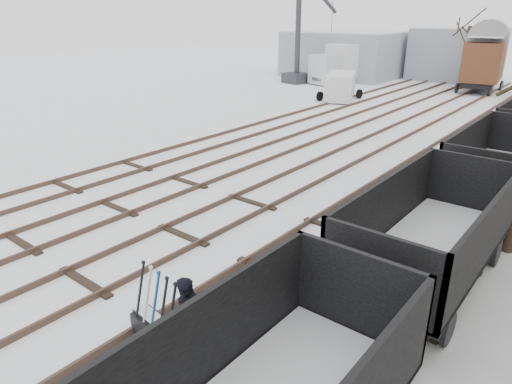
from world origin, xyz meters
TOP-DOWN VIEW (x-y plane):
  - ground at (0.00, 0.00)m, footprint 120.00×120.00m
  - tracks at (-0.00, 13.67)m, footprint 13.90×52.00m
  - shed_left at (-13.00, 36.00)m, footprint 10.00×8.00m
  - shed_right at (-4.00, 40.00)m, footprint 7.00×6.00m
  - ground_frame at (2.91, -0.26)m, footprint 1.34×0.57m
  - worker at (3.66, -0.16)m, footprint 0.50×0.66m
  - freight_wagon_b at (6.00, 4.88)m, footprint 2.28×5.71m
  - freight_wagon_c at (6.00, 11.28)m, footprint 2.28×5.71m
  - box_van_wagon at (-0.32, 34.25)m, footprint 3.57×5.71m
  - lorry at (-10.73, 32.25)m, footprint 3.66×7.42m
  - panel_van at (-7.00, 24.34)m, footprint 3.28×4.46m
  - crane at (-13.98, 29.48)m, footprint 2.25×5.64m
  - tree_far_left at (-1.84, 34.69)m, footprint 0.30×0.30m

SIDE VIEW (x-z plane):
  - ground at x=0.00m, z-range 0.00..0.00m
  - tracks at x=0.00m, z-range -0.01..0.16m
  - ground_frame at x=2.91m, z-range -0.46..1.03m
  - worker at x=3.66m, z-range 0.00..1.65m
  - freight_wagon_b at x=6.00m, z-range -0.27..2.06m
  - freight_wagon_c at x=6.00m, z-range -0.27..2.06m
  - panel_van at x=-7.00m, z-range 0.04..1.84m
  - lorry at x=-10.73m, z-range 0.05..3.27m
  - shed_left at x=-13.00m, z-range 0.00..4.10m
  - shed_right at x=-4.00m, z-range 0.00..4.50m
  - tree_far_left at x=-1.84m, z-range 0.00..4.76m
  - box_van_wagon at x=-0.32m, z-range 0.34..4.43m
  - crane at x=-13.98m, z-range -2.24..7.22m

